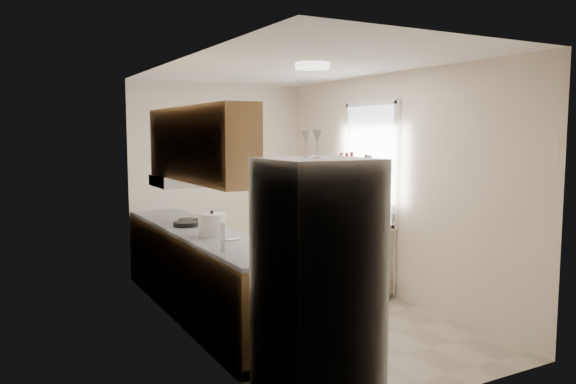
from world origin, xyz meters
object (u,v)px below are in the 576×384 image
object	(u,v)px
rice_cooker	(212,225)
espresso_machine	(340,195)
frying_pan_large	(186,224)
refrigerator	(317,282)
cutting_board	(361,209)

from	to	relation	value
rice_cooker	espresso_machine	bearing A→B (deg)	16.24
rice_cooker	frying_pan_large	distance (m)	0.68
frying_pan_large	espresso_machine	size ratio (longest dim) A/B	1.04
refrigerator	cutting_board	world-z (taller)	refrigerator
cutting_board	refrigerator	bearing A→B (deg)	-132.64
refrigerator	rice_cooker	xyz separation A→B (m)	(-0.06, 1.88, 0.14)
rice_cooker	frying_pan_large	xyz separation A→B (m)	(-0.04, 0.67, -0.09)
rice_cooker	espresso_machine	distance (m)	1.98
frying_pan_large	rice_cooker	bearing A→B (deg)	-98.54
rice_cooker	frying_pan_large	world-z (taller)	rice_cooker
espresso_machine	refrigerator	bearing A→B (deg)	-134.59
refrigerator	frying_pan_large	xyz separation A→B (m)	(-0.10, 2.55, 0.05)
rice_cooker	cutting_board	distance (m)	1.93
refrigerator	rice_cooker	distance (m)	1.89
cutting_board	espresso_machine	world-z (taller)	espresso_machine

